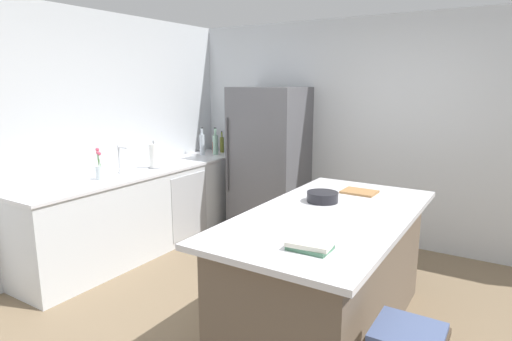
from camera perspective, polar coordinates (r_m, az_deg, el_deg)
ground_plane at (r=3.56m, az=3.73°, el=-19.95°), size 7.20×7.20×0.00m
wall_rear at (r=5.16m, az=15.92°, el=4.96°), size 6.00×0.10×2.60m
wall_left at (r=4.74m, az=-23.19°, el=3.91°), size 0.10×6.00×2.60m
counter_run_left at (r=5.01m, az=-14.34°, el=-4.96°), size 0.64×3.01×0.92m
kitchen_island at (r=3.33m, az=9.64°, el=-13.24°), size 1.08×2.11×0.93m
refrigerator at (r=5.32m, az=1.80°, el=1.32°), size 0.85×0.73×1.81m
sink_faucet at (r=4.71m, az=-17.75°, el=1.50°), size 0.15×0.05×0.30m
flower_vase at (r=4.49m, az=-20.22°, el=0.07°), size 0.08×0.08×0.32m
paper_towel_roll at (r=4.91m, az=-13.51°, el=1.85°), size 0.14×0.14×0.31m
olive_oil_bottle at (r=5.90m, az=-4.59°, el=3.53°), size 0.05×0.05×0.29m
hot_sauce_bottle at (r=5.85m, az=-5.63°, el=3.15°), size 0.05×0.05×0.22m
gin_bottle at (r=5.72m, az=-5.46°, el=3.58°), size 0.07×0.07×0.36m
soda_bottle at (r=5.72m, az=-7.24°, el=3.59°), size 0.07×0.07×0.36m
cookbook_stack at (r=2.48m, az=7.26°, el=-9.87°), size 0.26×0.20×0.05m
mixing_bowl at (r=3.43m, az=8.90°, el=-3.51°), size 0.25×0.25×0.08m
cutting_board at (r=3.77m, az=13.69°, el=-2.80°), size 0.29×0.23×0.02m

